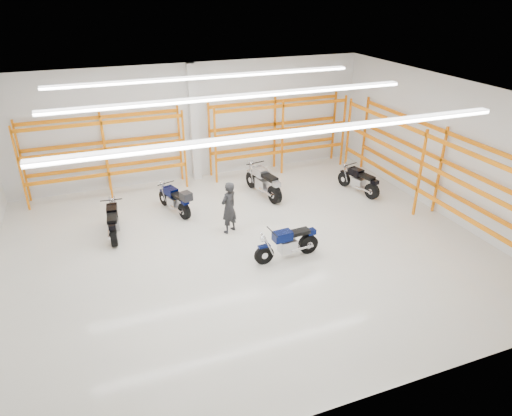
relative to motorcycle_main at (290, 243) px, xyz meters
name	(u,v)px	position (x,y,z in m)	size (l,w,h in m)	color
ground	(246,247)	(-0.99, 0.95, -0.46)	(14.00, 14.00, 0.00)	silver
room_shell	(244,142)	(-0.99, 0.97, 2.82)	(14.02, 12.02, 4.51)	white
motorcycle_main	(290,243)	(0.00, 0.00, 0.00)	(2.00, 0.66, 0.98)	black
motorcycle_back_a	(113,222)	(-4.57, 3.09, 0.00)	(0.67, 2.02, 0.99)	black
motorcycle_back_b	(176,200)	(-2.43, 3.91, 0.03)	(0.93, 1.95, 1.02)	black
motorcycle_back_c	(264,183)	(0.88, 4.16, 0.07)	(0.78, 2.27, 1.12)	black
motorcycle_back_d	(360,182)	(4.32, 3.16, 0.00)	(0.76, 1.98, 0.99)	black
standing_man	(229,208)	(-1.14, 2.06, 0.39)	(0.62, 0.41, 1.69)	black
structural_column	(194,124)	(-0.99, 6.77, 1.79)	(0.32, 0.32, 4.50)	white
pallet_racking_back_left	(105,148)	(-4.39, 6.43, 1.33)	(5.67, 0.87, 3.00)	orange
pallet_racking_back_right	(279,129)	(2.41, 6.43, 1.33)	(5.67, 0.87, 3.00)	orange
pallet_racking_side	(432,163)	(5.49, 0.95, 1.35)	(0.87, 9.07, 3.00)	orange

